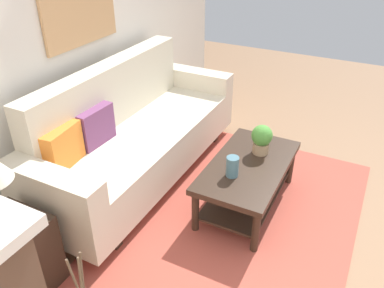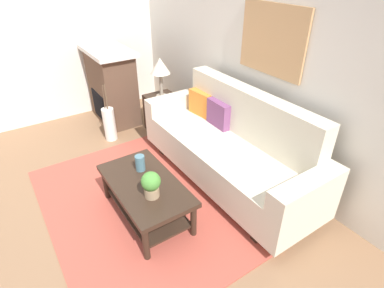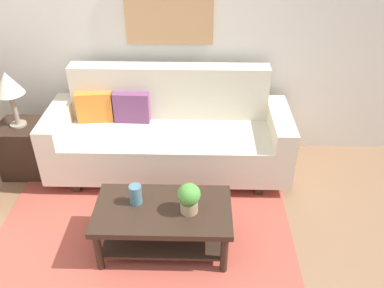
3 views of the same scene
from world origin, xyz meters
name	(u,v)px [view 1 (image 1 of 3)]	position (x,y,z in m)	size (l,w,h in m)	color
ground_plane	(298,237)	(0.00, 0.00, 0.00)	(9.32, 9.32, 0.00)	#8C6647
wall_back	(64,34)	(0.00, 2.16, 1.35)	(5.32, 0.10, 2.70)	silver
area_rug	(239,217)	(0.00, 0.50, 0.01)	(2.59, 1.82, 0.01)	#B24C3D
couch	(136,135)	(0.16, 1.62, 0.43)	(2.42, 0.84, 1.08)	beige
throw_pillow_orange	(63,147)	(-0.61, 1.75, 0.68)	(0.36, 0.12, 0.32)	orange
throw_pillow_plum	(96,126)	(-0.22, 1.75, 0.68)	(0.36, 0.12, 0.32)	#7A4270
coffee_table	(248,175)	(0.19, 0.52, 0.31)	(1.10, 0.60, 0.43)	#332319
tabletop_vase	(232,167)	(-0.03, 0.58, 0.51)	(0.10, 0.10, 0.17)	slate
potted_plant_tabletop	(262,138)	(0.40, 0.49, 0.57)	(0.18, 0.18, 0.26)	tan
side_table	(14,259)	(-1.35, 1.56, 0.28)	(0.44, 0.44, 0.56)	#332319
floor_vase_branch_a	(83,280)	(-1.51, 0.78, 0.67)	(0.01, 0.01, 0.36)	brown
floor_vase_branch_b	(76,284)	(-1.54, 0.80, 0.67)	(0.01, 0.01, 0.36)	brown
floor_vase_branch_c	(81,286)	(-1.54, 0.76, 0.67)	(0.01, 0.01, 0.36)	brown
framed_painting	(79,1)	(0.16, 2.09, 1.59)	(0.87, 0.03, 0.71)	tan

